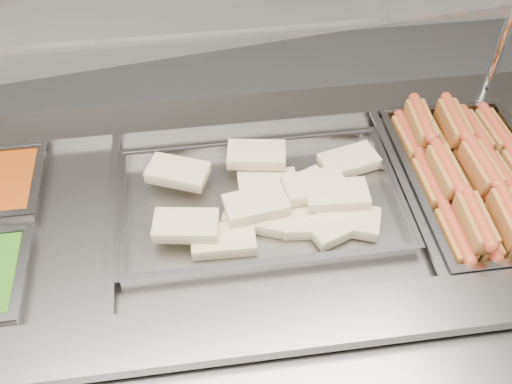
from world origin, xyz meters
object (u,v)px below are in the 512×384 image
object	(u,v)px
steam_counter	(240,299)
sneeze_guard	(221,21)
pan_wraps	(260,205)
pan_hotdogs	(473,187)

from	to	relation	value
steam_counter	sneeze_guard	bearing A→B (deg)	82.11
pan_wraps	steam_counter	bearing A→B (deg)	172.11
steam_counter	sneeze_guard	distance (m)	0.94
pan_hotdogs	pan_wraps	world-z (taller)	same
steam_counter	pan_hotdogs	xyz separation A→B (m)	(0.69, -0.10, 0.45)
steam_counter	pan_hotdogs	world-z (taller)	pan_hotdogs
sneeze_guard	pan_wraps	distance (m)	0.50
pan_hotdogs	pan_wraps	bearing A→B (deg)	172.11
pan_wraps	sneeze_guard	bearing A→B (deg)	97.45
steam_counter	pan_hotdogs	distance (m)	0.83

